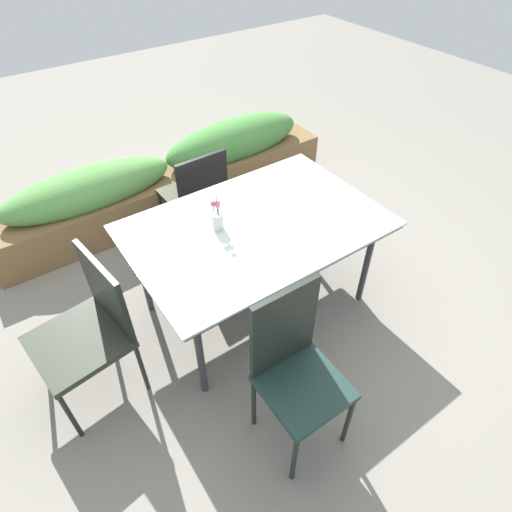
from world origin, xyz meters
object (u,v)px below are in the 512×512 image
object	(u,v)px
chair_near_left	(295,365)
planter_box	(171,178)
dining_table	(256,230)
flower_vase	(217,218)
chair_end_left	(89,326)
chair_far_side	(196,193)

from	to	relation	value
chair_near_left	planter_box	distance (m)	2.41
chair_near_left	dining_table	bearing A→B (deg)	-111.90
flower_vase	planter_box	distance (m)	1.51
chair_end_left	chair_far_side	xyz separation A→B (m)	(1.16, 0.87, -0.03)
flower_vase	planter_box	bearing A→B (deg)	78.42
chair_far_side	flower_vase	world-z (taller)	flower_vase
planter_box	chair_near_left	bearing A→B (deg)	-100.23
chair_end_left	chair_near_left	world-z (taller)	chair_near_left
chair_near_left	planter_box	world-z (taller)	chair_near_left
chair_far_side	chair_near_left	size ratio (longest dim) A/B	0.85
dining_table	chair_near_left	bearing A→B (deg)	-112.57
flower_vase	planter_box	size ratio (longest dim) A/B	0.08
dining_table	chair_end_left	distance (m)	1.16
chair_end_left	chair_near_left	bearing A→B (deg)	-146.67
dining_table	chair_near_left	world-z (taller)	chair_near_left
flower_vase	chair_far_side	bearing A→B (deg)	72.75
chair_end_left	flower_vase	bearing A→B (deg)	-92.43
chair_near_left	flower_vase	world-z (taller)	chair_near_left
chair_near_left	planter_box	bearing A→B (deg)	-99.56
chair_far_side	planter_box	world-z (taller)	chair_far_side
dining_table	planter_box	size ratio (longest dim) A/B	0.51
dining_table	chair_far_side	bearing A→B (deg)	88.64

